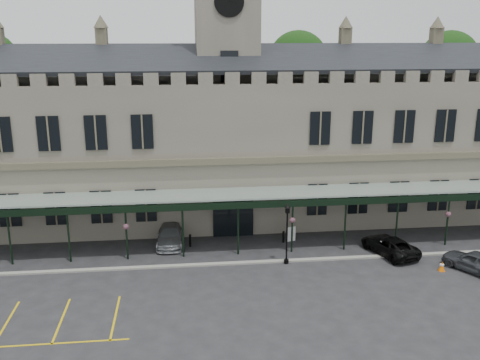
{
  "coord_description": "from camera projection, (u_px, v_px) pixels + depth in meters",
  "views": [
    {
      "loc": [
        -3.93,
        -29.05,
        15.78
      ],
      "look_at": [
        0.0,
        6.0,
        6.0
      ],
      "focal_mm": 40.0,
      "sensor_mm": 36.0,
      "label": 1
    }
  ],
  "objects": [
    {
      "name": "ground",
      "position": [
        251.0,
        301.0,
        32.46
      ],
      "size": [
        140.0,
        140.0,
        0.0
      ],
      "primitive_type": "plane",
      "color": "#242426"
    },
    {
      "name": "station_building",
      "position": [
        227.0,
        144.0,
        45.96
      ],
      "size": [
        60.0,
        10.36,
        17.3
      ],
      "color": "#635E52",
      "rests_on": "ground"
    },
    {
      "name": "clock_tower",
      "position": [
        227.0,
        65.0,
        44.27
      ],
      "size": [
        5.6,
        5.6,
        24.8
      ],
      "color": "#635E52",
      "rests_on": "ground"
    },
    {
      "name": "canopy",
      "position": [
        238.0,
        222.0,
        38.96
      ],
      "size": [
        50.0,
        4.1,
        4.3
      ],
      "color": "#8C9E93",
      "rests_on": "ground"
    },
    {
      "name": "kerb",
      "position": [
        241.0,
        263.0,
        37.71
      ],
      "size": [
        60.0,
        0.4,
        0.12
      ],
      "primitive_type": "cube",
      "color": "gray",
      "rests_on": "ground"
    },
    {
      "name": "parking_markings",
      "position": [
        4.0,
        328.0,
        29.52
      ],
      "size": [
        16.0,
        6.0,
        0.01
      ],
      "primitive_type": null,
      "color": "gold",
      "rests_on": "ground"
    },
    {
      "name": "tree_behind_mid",
      "position": [
        298.0,
        63.0,
        53.83
      ],
      "size": [
        6.0,
        6.0,
        16.0
      ],
      "color": "#332314",
      "rests_on": "ground"
    },
    {
      "name": "tree_behind_right",
      "position": [
        449.0,
        62.0,
        55.55
      ],
      "size": [
        6.0,
        6.0,
        16.0
      ],
      "color": "#332314",
      "rests_on": "ground"
    },
    {
      "name": "lamp_post_mid",
      "position": [
        287.0,
        228.0,
        37.08
      ],
      "size": [
        0.42,
        0.42,
        4.44
      ],
      "color": "black",
      "rests_on": "ground"
    },
    {
      "name": "traffic_cone",
      "position": [
        442.0,
        266.0,
        36.5
      ],
      "size": [
        0.44,
        0.44,
        0.7
      ],
      "rotation": [
        0.0,
        0.0,
        -0.29
      ],
      "color": "orange",
      "rests_on": "ground"
    },
    {
      "name": "sign_board",
      "position": [
        291.0,
        234.0,
        41.64
      ],
      "size": [
        0.68,
        0.21,
        1.18
      ],
      "rotation": [
        0.0,
        0.0,
        0.23
      ],
      "color": "black",
      "rests_on": "ground"
    },
    {
      "name": "bollard_left",
      "position": [
        190.0,
        240.0,
        40.63
      ],
      "size": [
        0.17,
        0.17,
        0.97
      ],
      "primitive_type": "cylinder",
      "color": "black",
      "rests_on": "ground"
    },
    {
      "name": "bollard_right",
      "position": [
        283.0,
        237.0,
        41.43
      ],
      "size": [
        0.16,
        0.16,
        0.92
      ],
      "primitive_type": "cylinder",
      "color": "black",
      "rests_on": "ground"
    },
    {
      "name": "car_taxi",
      "position": [
        170.0,
        235.0,
        41.15
      ],
      "size": [
        2.12,
        4.87,
        1.39
      ],
      "primitive_type": "imported",
      "rotation": [
        0.0,
        0.0,
        -0.04
      ],
      "color": "gray",
      "rests_on": "ground"
    },
    {
      "name": "car_van",
      "position": [
        389.0,
        245.0,
        39.22
      ],
      "size": [
        3.64,
        5.27,
        1.34
      ],
      "primitive_type": "imported",
      "rotation": [
        0.0,
        0.0,
        3.47
      ],
      "color": "black",
      "rests_on": "ground"
    },
    {
      "name": "car_right_a",
      "position": [
        475.0,
        261.0,
        36.31
      ],
      "size": [
        3.81,
        4.62,
        1.48
      ],
      "primitive_type": "imported",
      "rotation": [
        0.0,
        0.0,
        3.71
      ],
      "color": "#35383C",
      "rests_on": "ground"
    }
  ]
}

